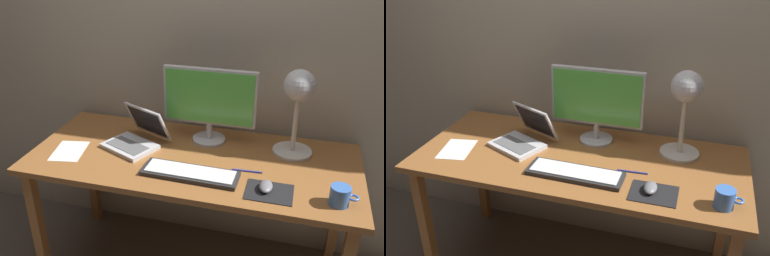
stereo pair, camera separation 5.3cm
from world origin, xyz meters
The scene contains 11 objects.
back_wall centered at (0.00, 0.40, 1.30)m, with size 4.80×0.06×2.60m, color #B2A893.
desk centered at (0.00, 0.00, 0.66)m, with size 1.60×0.70×0.74m.
monitor centered at (0.04, 0.19, 0.96)m, with size 0.47×0.17×0.39m.
keyboard_main centered at (0.04, -0.17, 0.75)m, with size 0.44×0.15×0.03m.
laptop centered at (-0.31, 0.05, 0.80)m, with size 0.34×0.35×0.19m.
desk_lamp centered at (0.47, 0.17, 1.04)m, with size 0.19×0.19×0.43m.
mousepad centered at (0.40, -0.21, 0.74)m, with size 0.20×0.16×0.00m, color black.
mouse centered at (0.38, -0.20, 0.76)m, with size 0.06×0.10×0.03m, color slate.
coffee_mug centered at (0.68, -0.22, 0.78)m, with size 0.12×0.08×0.08m.
paper_sheet_near_mouse centered at (-0.61, -0.11, 0.74)m, with size 0.15×0.21×0.00m, color white.
pen centered at (0.28, -0.07, 0.74)m, with size 0.01×0.01×0.14m, color #2633A5.
Camera 2 is at (0.52, -1.70, 1.75)m, focal length 38.92 mm.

